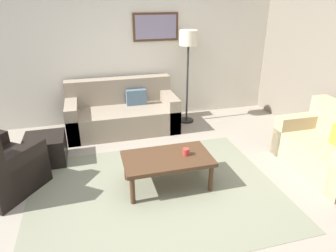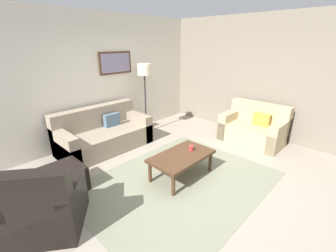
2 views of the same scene
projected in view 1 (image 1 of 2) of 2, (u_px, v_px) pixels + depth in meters
The scene contains 10 objects.
ground_plane at pixel (155, 191), 3.76m from camera, with size 8.00×8.00×0.00m, color gray.
rear_partition at pixel (122, 46), 5.49m from camera, with size 6.00×0.12×2.80m, color silver.
area_rug at pixel (155, 191), 3.75m from camera, with size 3.07×2.38×0.01m, color gray.
couch_main at pixel (122, 113), 5.45m from camera, with size 1.91×0.94×0.88m.
couch_loveseat at pixel (332, 150), 4.11m from camera, with size 0.83×1.34×0.88m.
ottoman at pixel (46, 149), 4.36m from camera, with size 0.56×0.56×0.40m, color black.
coffee_table at pixel (167, 160), 3.75m from camera, with size 1.10×0.64×0.41m.
cup at pixel (186, 152), 3.76m from camera, with size 0.09×0.09×0.09m, color #B2332D.
lamp_standing at pixel (188, 48), 5.29m from camera, with size 0.32×0.32×1.71m.
framed_artwork at pixel (156, 27), 5.43m from camera, with size 0.84×0.04×0.50m.
Camera 1 is at (-0.67, -3.05, 2.25)m, focal length 31.97 mm.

